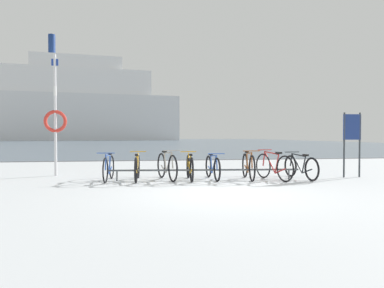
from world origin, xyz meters
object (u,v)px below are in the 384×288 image
(bicycle_2, at_px, (167,166))
(bicycle_5, at_px, (248,166))
(bicycle_0, at_px, (109,168))
(info_sign, at_px, (352,134))
(bicycle_1, at_px, (137,168))
(ferry_ship, at_px, (81,106))
(rescue_post, at_px, (55,118))
(bicycle_7, at_px, (300,167))
(bicycle_6, at_px, (273,166))
(bicycle_3, at_px, (190,167))
(bicycle_4, at_px, (213,167))

(bicycle_2, distance_m, bicycle_5, 2.28)
(bicycle_0, xyz_separation_m, info_sign, (7.04, -0.23, 0.93))
(bicycle_2, bearing_deg, bicycle_1, -179.80)
(ferry_ship, bearing_deg, rescue_post, -81.15)
(rescue_post, bearing_deg, bicycle_7, -14.41)
(ferry_ship, bearing_deg, bicycle_6, -77.37)
(bicycle_0, height_order, info_sign, info_sign)
(bicycle_0, xyz_separation_m, rescue_post, (-1.71, 1.44, 1.42))
(bicycle_0, distance_m, bicycle_5, 3.87)
(rescue_post, bearing_deg, bicycle_3, -22.79)
(bicycle_1, distance_m, bicycle_2, 0.81)
(bicycle_6, distance_m, rescue_post, 6.66)
(bicycle_4, bearing_deg, bicycle_0, 177.51)
(bicycle_5, xyz_separation_m, info_sign, (3.18, 0.04, 0.92))
(bicycle_2, bearing_deg, bicycle_6, -8.35)
(bicycle_1, height_order, rescue_post, rescue_post)
(bicycle_3, height_order, bicycle_4, bicycle_3)
(bicycle_2, relative_size, bicycle_6, 1.03)
(bicycle_1, bearing_deg, bicycle_7, -4.08)
(bicycle_2, bearing_deg, ferry_ship, 100.83)
(info_sign, distance_m, rescue_post, 8.92)
(bicycle_7, relative_size, info_sign, 0.89)
(bicycle_0, bearing_deg, bicycle_1, -3.65)
(bicycle_1, relative_size, bicycle_3, 1.08)
(bicycle_2, xyz_separation_m, info_sign, (5.45, -0.18, 0.91))
(bicycle_5, distance_m, bicycle_7, 1.51)
(bicycle_3, distance_m, rescue_post, 4.48)
(bicycle_3, relative_size, bicycle_7, 0.96)
(bicycle_5, bearing_deg, ferry_ship, 102.25)
(rescue_post, distance_m, ferry_ship, 86.04)
(bicycle_1, height_order, bicycle_6, bicycle_6)
(bicycle_3, relative_size, ferry_ship, 0.03)
(bicycle_2, relative_size, bicycle_5, 1.00)
(bicycle_0, bearing_deg, bicycle_6, -6.03)
(bicycle_2, relative_size, ferry_ship, 0.03)
(info_sign, relative_size, ferry_ship, 0.04)
(bicycle_1, relative_size, info_sign, 0.92)
(ferry_ship, bearing_deg, bicycle_4, -78.37)
(bicycle_2, bearing_deg, bicycle_7, -5.00)
(bicycle_7, bearing_deg, bicycle_5, 175.91)
(bicycle_1, xyz_separation_m, bicycle_3, (1.44, -0.16, -0.00))
(bicycle_1, relative_size, bicycle_6, 1.06)
(info_sign, xyz_separation_m, rescue_post, (-8.75, 1.67, 0.49))
(bicycle_0, distance_m, bicycle_7, 5.37)
(bicycle_5, bearing_deg, bicycle_6, -17.50)
(bicycle_2, bearing_deg, rescue_post, 155.71)
(ferry_ship, bearing_deg, bicycle_3, -78.80)
(bicycle_2, distance_m, bicycle_7, 3.79)
(bicycle_1, distance_m, bicycle_3, 1.44)
(info_sign, bearing_deg, bicycle_4, 178.57)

